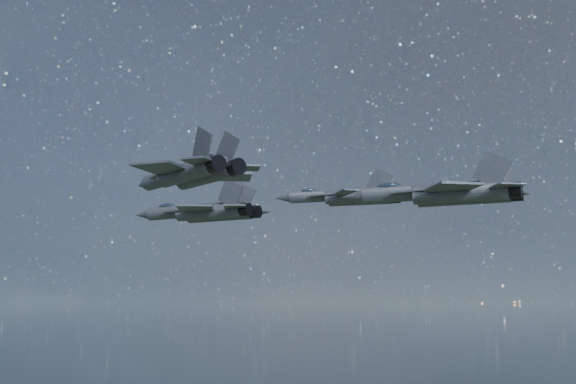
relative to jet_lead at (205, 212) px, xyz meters
The scene contains 4 objects.
jet_lead is the anchor object (origin of this frame).
jet_left 17.94m from the jet_lead, 45.77° to the left, with size 16.70×11.31×4.20m.
jet_right 18.91m from the jet_lead, 55.16° to the right, with size 17.38×11.61×4.40m.
jet_slot 29.77m from the jet_lead, ahead, with size 17.56×12.16×4.41m.
Camera 1 is at (33.99, -58.99, 137.80)m, focal length 42.00 mm.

